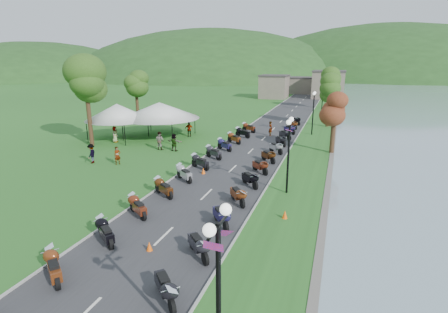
% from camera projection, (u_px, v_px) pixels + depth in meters
% --- Properties ---
extents(road, '(7.00, 120.00, 0.02)m').
position_uv_depth(road, '(273.00, 129.00, 45.12)').
color(road, '#353537').
rests_on(road, ground).
extents(hills_backdrop, '(360.00, 120.00, 76.00)m').
position_uv_depth(hills_backdrop, '(327.00, 76.00, 191.47)').
color(hills_backdrop, '#285621').
rests_on(hills_backdrop, ground).
extents(far_building, '(18.00, 16.00, 5.00)m').
position_uv_depth(far_building, '(299.00, 86.00, 86.22)').
color(far_building, '#776B5D').
rests_on(far_building, ground).
extents(moto_row_left, '(2.60, 43.58, 1.10)m').
position_uv_depth(moto_row_left, '(176.00, 181.00, 24.20)').
color(moto_row_left, '#331411').
rests_on(moto_row_left, ground).
extents(moto_row_right, '(2.60, 40.96, 1.10)m').
position_uv_depth(moto_row_right, '(269.00, 156.00, 30.46)').
color(moto_row_right, '#331411').
rests_on(moto_row_right, ground).
extents(streetlamp_near, '(1.40, 1.40, 5.00)m').
position_uv_depth(streetlamp_near, '(219.00, 303.00, 9.12)').
color(streetlamp_near, black).
rests_on(streetlamp_near, ground).
extents(vendor_tent_main, '(6.06, 6.06, 4.00)m').
position_uv_depth(vendor_tent_main, '(160.00, 120.00, 40.06)').
color(vendor_tent_main, silver).
rests_on(vendor_tent_main, ground).
extents(vendor_tent_side, '(4.71, 4.71, 4.00)m').
position_uv_depth(vendor_tent_side, '(118.00, 122.00, 38.76)').
color(vendor_tent_side, silver).
rests_on(vendor_tent_side, ground).
extents(tree_park_left, '(3.81, 3.81, 10.59)m').
position_uv_depth(tree_park_left, '(87.00, 94.00, 35.13)').
color(tree_park_left, '#38641E').
rests_on(tree_park_left, ground).
extents(tree_lakeside, '(2.22, 2.22, 6.18)m').
position_uv_depth(tree_lakeside, '(334.00, 121.00, 32.78)').
color(tree_lakeside, '#38641E').
rests_on(tree_lakeside, ground).
extents(pedestrian_a, '(0.65, 0.70, 1.56)m').
position_uv_depth(pedestrian_a, '(118.00, 164.00, 29.91)').
color(pedestrian_a, slate).
rests_on(pedestrian_a, ground).
extents(pedestrian_b, '(0.94, 0.61, 1.81)m').
position_uv_depth(pedestrian_b, '(160.00, 149.00, 34.86)').
color(pedestrian_b, slate).
rests_on(pedestrian_b, ground).
extents(pedestrian_c, '(0.73, 1.17, 1.68)m').
position_uv_depth(pedestrian_c, '(92.00, 163.00, 30.28)').
color(pedestrian_c, slate).
rests_on(pedestrian_c, ground).
extents(traffic_cone_near, '(0.30, 0.30, 0.47)m').
position_uv_depth(traffic_cone_near, '(149.00, 246.00, 16.29)').
color(traffic_cone_near, '#F2590C').
rests_on(traffic_cone_near, ground).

